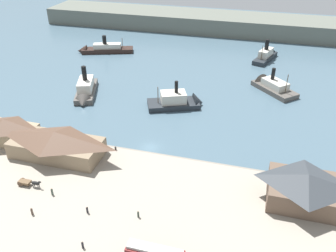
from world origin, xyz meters
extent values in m
plane|color=#476070|center=(0.00, 0.00, 0.00)|extent=(320.00, 320.00, 0.00)
cube|color=#9E9384|center=(0.00, -22.00, 0.60)|extent=(110.00, 36.00, 1.20)
cube|color=gray|center=(0.00, -3.60, 0.50)|extent=(110.00, 0.80, 1.00)
cube|color=#998466|center=(-35.62, -8.30, 3.24)|extent=(15.10, 7.56, 4.07)
pyramid|color=brown|center=(-35.62, -8.30, 6.35)|extent=(15.40, 7.94, 2.15)
cube|color=#847056|center=(-19.90, -10.58, 3.24)|extent=(21.72, 9.31, 4.08)
pyramid|color=brown|center=(-19.90, -10.58, 6.50)|extent=(22.15, 9.78, 2.43)
cube|color=brown|center=(36.23, -11.46, 3.45)|extent=(14.23, 10.98, 4.50)
pyramid|color=#33383D|center=(36.23, -11.46, 6.82)|extent=(14.52, 11.53, 2.24)
cube|color=beige|center=(12.19, -34.47, 5.48)|extent=(9.08, 1.78, 0.50)
cube|color=brown|center=(-20.84, -22.39, 2.05)|extent=(2.59, 1.41, 0.50)
cylinder|color=#4C3828|center=(-21.62, -21.68, 1.80)|extent=(1.20, 0.10, 1.20)
cylinder|color=#4C3828|center=(-21.62, -23.09, 1.80)|extent=(1.20, 0.10, 1.20)
ellipsoid|color=black|center=(-18.15, -22.39, 2.30)|extent=(2.00, 0.70, 0.90)
ellipsoid|color=black|center=(-17.05, -22.39, 2.85)|extent=(0.70, 0.32, 0.44)
cylinder|color=black|center=(-17.55, -22.19, 1.70)|extent=(0.16, 0.16, 1.00)
cylinder|color=black|center=(-17.55, -22.59, 1.70)|extent=(0.16, 0.16, 1.00)
cylinder|color=black|center=(-18.75, -22.19, 1.70)|extent=(0.16, 0.16, 1.00)
cylinder|color=black|center=(-18.75, -22.59, 1.70)|extent=(0.16, 0.16, 1.00)
cylinder|color=#232328|center=(-1.11, -34.17, 1.87)|extent=(0.39, 0.39, 1.35)
sphere|color=#CCA889|center=(-1.11, -34.17, 2.67)|extent=(0.25, 0.25, 0.25)
cylinder|color=#232328|center=(-4.19, -26.29, 1.89)|extent=(0.40, 0.40, 1.37)
sphere|color=#CCA889|center=(-4.19, -26.29, 2.70)|extent=(0.25, 0.25, 0.25)
cylinder|color=#3D4C42|center=(5.71, -24.69, 1.87)|extent=(0.39, 0.39, 1.34)
sphere|color=#CCA889|center=(5.71, -24.69, 2.66)|extent=(0.25, 0.25, 0.25)
cylinder|color=#3D4C42|center=(-13.55, -23.55, 1.94)|extent=(0.43, 0.43, 1.48)
sphere|color=#CCA889|center=(-13.55, -23.55, 2.82)|extent=(0.27, 0.27, 0.27)
cylinder|color=#4C3D33|center=(-14.30, -29.54, 1.91)|extent=(0.42, 0.42, 1.43)
sphere|color=#CCA889|center=(-14.30, -29.54, 2.76)|extent=(0.26, 0.26, 0.26)
cylinder|color=black|center=(-7.30, -4.98, 1.65)|extent=(0.44, 0.44, 0.90)
cube|color=#23282D|center=(-0.07, 23.18, 0.83)|extent=(17.15, 12.52, 1.65)
cone|color=#23282D|center=(7.15, 26.23, 0.83)|extent=(5.04, 6.88, 6.27)
cube|color=beige|center=(-0.07, 23.18, 3.23)|extent=(8.96, 7.69, 3.15)
cylinder|color=black|center=(0.75, 23.53, 6.63)|extent=(1.06, 1.06, 3.66)
cylinder|color=brown|center=(-4.40, 21.35, 4.29)|extent=(0.24, 0.24, 5.28)
cube|color=#514C47|center=(29.74, 42.82, 0.80)|extent=(15.99, 16.17, 1.60)
cone|color=#514C47|center=(24.14, 48.57, 0.80)|extent=(6.33, 6.27, 6.03)
cube|color=beige|center=(29.74, 42.82, 2.74)|extent=(9.46, 9.53, 2.30)
cylinder|color=black|center=(28.64, 43.95, 5.81)|extent=(1.22, 1.22, 3.84)
cylinder|color=brown|center=(33.10, 39.38, 4.74)|extent=(0.24, 0.24, 6.28)
cube|color=black|center=(-40.24, 64.12, 0.90)|extent=(22.16, 12.19, 1.80)
cone|color=black|center=(-50.44, 60.53, 0.90)|extent=(5.26, 5.80, 4.78)
cube|color=beige|center=(-40.24, 64.12, 2.81)|extent=(12.06, 7.24, 2.02)
cylinder|color=black|center=(-41.14, 63.81, 5.54)|extent=(1.67, 1.67, 3.44)
cylinder|color=brown|center=(-34.12, 66.28, 3.93)|extent=(0.24, 0.24, 4.25)
cube|color=#23282D|center=(25.52, 72.39, 0.87)|extent=(9.56, 16.82, 1.73)
cone|color=#23282D|center=(28.05, 80.05, 0.87)|extent=(4.96, 4.10, 4.27)
cube|color=beige|center=(25.52, 72.39, 3.16)|extent=(5.93, 9.16, 2.85)
cylinder|color=black|center=(25.48, 72.27, 6.59)|extent=(1.61, 1.61, 4.02)
cylinder|color=brown|center=(24.00, 67.79, 4.67)|extent=(0.24, 0.24, 5.87)
cube|color=#514C47|center=(-30.11, 24.32, 0.88)|extent=(11.20, 18.20, 1.75)
cone|color=#514C47|center=(-27.20, 16.18, 0.88)|extent=(5.88, 4.66, 5.13)
cube|color=silver|center=(-30.11, 24.32, 3.32)|extent=(7.31, 10.27, 3.13)
cylinder|color=black|center=(-30.21, 24.58, 7.19)|extent=(1.53, 1.53, 4.63)
cube|color=#60665B|center=(0.00, 110.00, 4.00)|extent=(180.00, 24.00, 8.00)
camera|label=1|loc=(24.41, -70.40, 51.07)|focal=37.73mm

